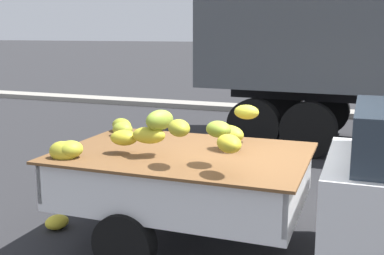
{
  "coord_description": "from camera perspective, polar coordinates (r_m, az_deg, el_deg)",
  "views": [
    {
      "loc": [
        0.95,
        -4.94,
        2.38
      ],
      "look_at": [
        -0.96,
        0.04,
        1.31
      ],
      "focal_mm": 44.54,
      "sensor_mm": 36.0,
      "label": 1
    }
  ],
  "objects": [
    {
      "name": "curb_strip",
      "position": [
        14.34,
        16.9,
        1.63
      ],
      "size": [
        80.0,
        0.8,
        0.16
      ],
      "primitive_type": "cube",
      "color": "gray",
      "rests_on": "ground"
    },
    {
      "name": "fallen_banana_bunch_near_tailgate",
      "position": [
        6.2,
        -15.87,
        -10.83
      ],
      "size": [
        0.32,
        0.36,
        0.17
      ],
      "primitive_type": "ellipsoid",
      "rotation": [
        0.0,
        0.0,
        1.34
      ],
      "color": "yellow",
      "rests_on": "ground"
    },
    {
      "name": "pickup_truck",
      "position": [
        4.99,
        19.78,
        -6.8
      ],
      "size": [
        4.81,
        1.98,
        1.7
      ],
      "rotation": [
        0.0,
        0.0,
        0.02
      ],
      "color": "white",
      "rests_on": "ground"
    },
    {
      "name": "ground",
      "position": [
        5.57,
        9.39,
        -14.13
      ],
      "size": [
        220.0,
        220.0,
        0.0
      ],
      "primitive_type": "plane",
      "color": "#28282B"
    }
  ]
}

